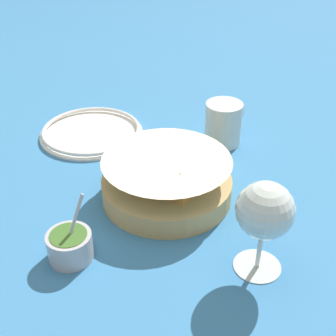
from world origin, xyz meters
name	(u,v)px	position (x,y,z in m)	size (l,w,h in m)	color
ground_plane	(151,189)	(0.00, 0.00, 0.00)	(4.00, 4.00, 0.00)	teal
food_basket	(168,180)	(0.00, -0.04, 0.03)	(0.22, 0.22, 0.08)	tan
sauce_cup	(70,245)	(-0.20, -0.03, 0.02)	(0.07, 0.07, 0.10)	#B7B7BC
wine_glass	(265,213)	(-0.04, -0.24, 0.10)	(0.08, 0.08, 0.14)	silver
beer_mug	(224,125)	(0.22, 0.00, 0.04)	(0.11, 0.07, 0.09)	silver
side_plate	(91,131)	(0.06, 0.23, 0.01)	(0.22, 0.22, 0.01)	white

